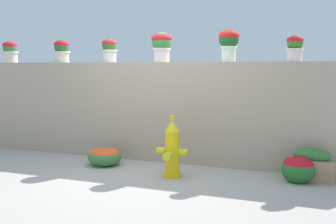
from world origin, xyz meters
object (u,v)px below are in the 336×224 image
Objects in this scene: potted_plant_0 at (10,50)px; potted_plant_5 at (295,46)px; flower_bush_left at (104,156)px; potted_plant_2 at (109,49)px; potted_plant_4 at (229,41)px; flower_bush_right at (298,168)px; potted_plant_3 at (162,44)px; planter_box at (312,165)px; fire_hydrant at (172,150)px; potted_plant_1 at (62,50)px.

potted_plant_5 is (4.99, 0.01, -0.01)m from potted_plant_0.
potted_plant_5 is at bearing 0.07° from potted_plant_0.
potted_plant_5 is 3.25m from flower_bush_left.
potted_plant_4 is (2.03, -0.04, 0.08)m from potted_plant_2.
potted_plant_0 is 4.99m from potted_plant_5.
potted_plant_4 is at bearing -1.01° from potted_plant_2.
potted_plant_3 is at bearing 166.72° from flower_bush_right.
flower_bush_right is at bearing -10.18° from potted_plant_2.
potted_plant_5 reaches higher than flower_bush_left.
potted_plant_5 is 1.66m from planter_box.
fire_hydrant is at bearing -31.66° from potted_plant_2.
planter_box is at bearing -3.85° from potted_plant_0.
potted_plant_4 is at bearing 177.98° from potted_plant_5.
potted_plant_4 is 2.08m from flower_bush_right.
planter_box is (5.28, -0.36, -1.61)m from potted_plant_0.
flower_bush_right is at bearing 2.07° from flower_bush_left.
potted_plant_2 is 0.69× the size of planter_box.
potted_plant_5 is 2.25m from fire_hydrant.
flower_bush_right is (2.12, -0.50, -1.69)m from potted_plant_3.
potted_plant_0 is 0.76× the size of flower_bush_left.
potted_plant_0 is at bearing -179.93° from potted_plant_5.
potted_plant_4 is at bearing 19.19° from flower_bush_left.
flower_bush_left is at bearing -28.45° from potted_plant_1.
potted_plant_1 is at bearing 151.55° from flower_bush_left.
fire_hydrant is 1.88m from planter_box.
potted_plant_4 reaches higher than potted_plant_2.
planter_box is at bearing 14.12° from fire_hydrant.
potted_plant_0 is at bearing 166.78° from fire_hydrant.
potted_plant_0 is 5.53m from planter_box.
potted_plant_0 is 0.47× the size of fire_hydrant.
potted_plant_0 is at bearing 165.58° from flower_bush_left.
flower_bush_left is 0.92× the size of planter_box.
flower_bush_right is (1.06, -0.52, -1.71)m from potted_plant_4.
potted_plant_1 reaches higher than fire_hydrant.
fire_hydrant is at bearing -168.58° from flower_bush_right.
potted_plant_0 is at bearing 176.15° from planter_box.
potted_plant_2 reaches higher than fire_hydrant.
potted_plant_2 is at bearing 178.67° from potted_plant_5.
flower_bush_left is (-1.20, 0.23, -0.24)m from fire_hydrant.
potted_plant_2 is at bearing 148.34° from fire_hydrant.
potted_plant_4 is 0.95m from potted_plant_5.
potted_plant_0 is 1.09m from potted_plant_1.
potted_plant_0 is 2.87m from flower_bush_left.
potted_plant_3 is (2.99, 0.02, 0.06)m from potted_plant_0.
fire_hydrant is 1.98× the size of flower_bush_right.
potted_plant_2 reaches higher than flower_bush_right.
potted_plant_0 is 2.99m from potted_plant_3.
potted_plant_3 is 0.82× the size of planter_box.
potted_plant_0 is 3.83m from fire_hydrant.
potted_plant_2 is at bearing 2.13° from potted_plant_0.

